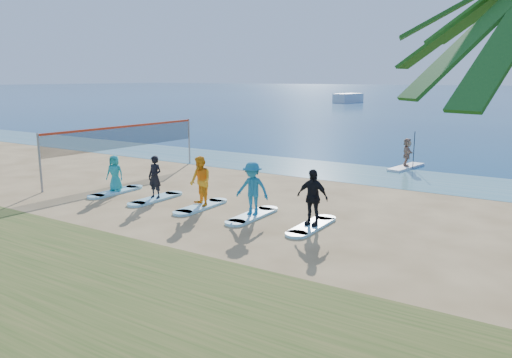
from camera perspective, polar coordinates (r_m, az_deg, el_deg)
The scene contains 16 objects.
ground at distance 17.55m, azimuth -6.28°, elevation -4.27°, with size 600.00×600.00×0.00m, color tan.
shallow_water at distance 26.33m, azimuth 8.18°, elevation 1.03°, with size 600.00×600.00×0.00m, color teal.
volleyball_net at distance 25.15m, azimuth -14.77°, elevation 4.65°, with size 0.61×9.08×2.50m.
paddleboard at distance 27.80m, azimuth 16.78°, elevation 1.32°, with size 0.70×3.00×0.12m, color silver.
paddleboarder at distance 27.67m, azimuth 16.88°, elevation 2.95°, with size 1.38×0.44×1.49m, color tan.
boat_offshore_a at distance 98.25m, azimuth 10.47°, elevation 8.60°, with size 2.68×6.82×1.71m, color silver.
surfboard_0 at distance 21.77m, azimuth -15.72°, elevation -1.40°, with size 0.70×2.20×0.09m, color #9BE3F0.
student_0 at distance 21.62m, azimuth -15.83°, elevation 0.65°, with size 0.73×0.48×1.50m, color teal.
surfboard_1 at distance 20.16m, azimuth -11.38°, elevation -2.22°, with size 0.70×2.20×0.09m, color #9BE3F0.
student_1 at distance 19.97m, azimuth -11.48°, elevation 0.24°, with size 0.61×0.40×1.67m, color black.
surfboard_2 at distance 18.68m, azimuth -6.30°, elevation -3.15°, with size 0.70×2.20×0.09m, color #9BE3F0.
student_2 at distance 18.46m, azimuth -6.37°, elevation -0.25°, with size 0.89×0.70×1.84m, color #FFA11A.
surfboard_3 at distance 17.38m, azimuth -0.41°, elevation -4.21°, with size 0.70×2.20×0.09m, color #9BE3F0.
student_3 at distance 17.14m, azimuth -0.41°, elevation -1.09°, with size 1.19×0.69×1.85m, color teal.
surfboard_4 at distance 16.30m, azimuth 6.37°, elevation -5.36°, with size 0.70×2.20×0.09m, color #9BE3F0.
student_4 at distance 16.04m, azimuth 6.45°, elevation -2.08°, with size 1.07×0.45×1.83m, color black.
Camera 1 is at (10.66, -13.10, 4.77)m, focal length 35.00 mm.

